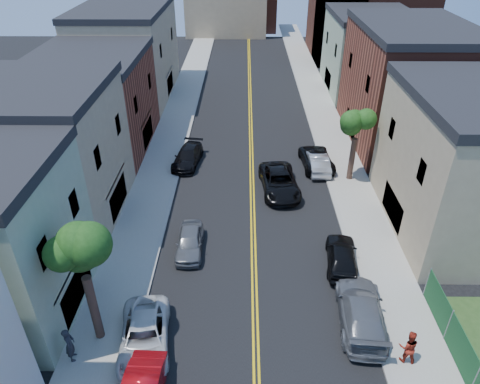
{
  "coord_description": "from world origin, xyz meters",
  "views": [
    {
      "loc": [
        -0.63,
        -0.93,
        18.23
      ],
      "look_at": [
        -0.92,
        24.83,
        2.0
      ],
      "focal_mm": 32.87,
      "sensor_mm": 36.0,
      "label": 1
    }
  ],
  "objects_px": {
    "pedestrian_right": "(408,347)",
    "silver_car_right": "(317,162)",
    "white_pickup": "(144,336)",
    "grey_car_right": "(361,311)",
    "pedestrian_left": "(70,344)",
    "black_car_left": "(188,157)",
    "black_car_right": "(342,256)",
    "black_suv_lane": "(279,182)",
    "dark_car_right_far": "(316,158)",
    "grey_car_left": "(190,242)"
  },
  "relations": [
    {
      "from": "grey_car_left",
      "to": "black_car_left",
      "type": "distance_m",
      "value": 11.69
    },
    {
      "from": "black_suv_lane",
      "to": "silver_car_right",
      "type": "bearing_deg",
      "value": 39.79
    },
    {
      "from": "silver_car_right",
      "to": "dark_car_right_far",
      "type": "relative_size",
      "value": 0.87
    },
    {
      "from": "silver_car_right",
      "to": "black_suv_lane",
      "type": "bearing_deg",
      "value": 43.09
    },
    {
      "from": "grey_car_left",
      "to": "grey_car_right",
      "type": "distance_m",
      "value": 11.18
    },
    {
      "from": "grey_car_right",
      "to": "grey_car_left",
      "type": "bearing_deg",
      "value": -26.05
    },
    {
      "from": "white_pickup",
      "to": "silver_car_right",
      "type": "distance_m",
      "value": 21.24
    },
    {
      "from": "white_pickup",
      "to": "black_car_right",
      "type": "relative_size",
      "value": 1.15
    },
    {
      "from": "dark_car_right_far",
      "to": "silver_car_right",
      "type": "bearing_deg",
      "value": 85.84
    },
    {
      "from": "black_car_left",
      "to": "dark_car_right_far",
      "type": "bearing_deg",
      "value": 7.3
    },
    {
      "from": "grey_car_left",
      "to": "dark_car_right_far",
      "type": "height_order",
      "value": "dark_car_right_far"
    },
    {
      "from": "grey_car_left",
      "to": "grey_car_right",
      "type": "height_order",
      "value": "grey_car_right"
    },
    {
      "from": "white_pickup",
      "to": "black_car_left",
      "type": "xyz_separation_m",
      "value": [
        0.0,
        19.05,
        -0.0
      ]
    },
    {
      "from": "grey_car_right",
      "to": "black_suv_lane",
      "type": "xyz_separation_m",
      "value": [
        -3.4,
        13.06,
        -0.01
      ]
    },
    {
      "from": "dark_car_right_far",
      "to": "pedestrian_right",
      "type": "distance_m",
      "value": 19.76
    },
    {
      "from": "black_car_right",
      "to": "pedestrian_right",
      "type": "height_order",
      "value": "pedestrian_right"
    },
    {
      "from": "grey_car_right",
      "to": "pedestrian_right",
      "type": "relative_size",
      "value": 3.0
    },
    {
      "from": "grey_car_right",
      "to": "pedestrian_left",
      "type": "height_order",
      "value": "pedestrian_left"
    },
    {
      "from": "pedestrian_left",
      "to": "grey_car_left",
      "type": "bearing_deg",
      "value": -43.84
    },
    {
      "from": "black_car_right",
      "to": "black_suv_lane",
      "type": "height_order",
      "value": "black_suv_lane"
    },
    {
      "from": "grey_car_right",
      "to": "black_car_right",
      "type": "relative_size",
      "value": 1.27
    },
    {
      "from": "grey_car_left",
      "to": "black_car_right",
      "type": "relative_size",
      "value": 0.92
    },
    {
      "from": "white_pickup",
      "to": "black_car_right",
      "type": "height_order",
      "value": "black_car_right"
    },
    {
      "from": "white_pickup",
      "to": "pedestrian_right",
      "type": "relative_size",
      "value": 2.72
    },
    {
      "from": "pedestrian_right",
      "to": "grey_car_right",
      "type": "bearing_deg",
      "value": -47.42
    },
    {
      "from": "dark_car_right_far",
      "to": "black_suv_lane",
      "type": "distance_m",
      "value": 5.39
    },
    {
      "from": "grey_car_right",
      "to": "pedestrian_right",
      "type": "distance_m",
      "value": 2.95
    },
    {
      "from": "white_pickup",
      "to": "pedestrian_right",
      "type": "bearing_deg",
      "value": -10.96
    },
    {
      "from": "grey_car_right",
      "to": "silver_car_right",
      "type": "bearing_deg",
      "value": -85.01
    },
    {
      "from": "white_pickup",
      "to": "grey_car_left",
      "type": "bearing_deg",
      "value": 71.69
    },
    {
      "from": "dark_car_right_far",
      "to": "pedestrian_right",
      "type": "bearing_deg",
      "value": 90.56
    },
    {
      "from": "pedestrian_left",
      "to": "pedestrian_right",
      "type": "height_order",
      "value": "pedestrian_left"
    },
    {
      "from": "grey_car_right",
      "to": "black_car_right",
      "type": "distance_m",
      "value": 4.43
    },
    {
      "from": "black_car_left",
      "to": "pedestrian_left",
      "type": "relative_size",
      "value": 2.53
    },
    {
      "from": "black_car_right",
      "to": "black_suv_lane",
      "type": "relative_size",
      "value": 0.77
    },
    {
      "from": "dark_car_right_far",
      "to": "grey_car_right",
      "type": "bearing_deg",
      "value": 85.84
    },
    {
      "from": "white_pickup",
      "to": "black_suv_lane",
      "type": "relative_size",
      "value": 0.88
    },
    {
      "from": "pedestrian_left",
      "to": "pedestrian_right",
      "type": "distance_m",
      "value": 15.94
    },
    {
      "from": "pedestrian_left",
      "to": "black_suv_lane",
      "type": "bearing_deg",
      "value": -49.05
    },
    {
      "from": "grey_car_left",
      "to": "silver_car_right",
      "type": "bearing_deg",
      "value": 47.22
    },
    {
      "from": "silver_car_right",
      "to": "black_suv_lane",
      "type": "relative_size",
      "value": 0.78
    },
    {
      "from": "black_car_left",
      "to": "black_car_right",
      "type": "xyz_separation_m",
      "value": [
        10.83,
        -12.94,
        0.05
      ]
    },
    {
      "from": "grey_car_left",
      "to": "dark_car_right_far",
      "type": "xyz_separation_m",
      "value": [
        9.57,
        11.48,
        0.03
      ]
    },
    {
      "from": "silver_car_right",
      "to": "pedestrian_left",
      "type": "bearing_deg",
      "value": 50.89
    },
    {
      "from": "pedestrian_right",
      "to": "silver_car_right",
      "type": "bearing_deg",
      "value": -76.08
    },
    {
      "from": "white_pickup",
      "to": "pedestrian_left",
      "type": "relative_size",
      "value": 2.65
    },
    {
      "from": "grey_car_right",
      "to": "pedestrian_left",
      "type": "distance_m",
      "value": 14.54
    },
    {
      "from": "black_car_right",
      "to": "silver_car_right",
      "type": "relative_size",
      "value": 0.99
    },
    {
      "from": "black_car_left",
      "to": "black_suv_lane",
      "type": "xyz_separation_m",
      "value": [
        7.6,
        -4.31,
        0.1
      ]
    },
    {
      "from": "white_pickup",
      "to": "black_car_left",
      "type": "relative_size",
      "value": 1.05
    }
  ]
}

